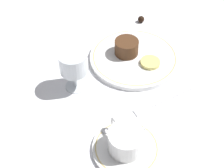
% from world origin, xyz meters
% --- Properties ---
extents(ground_plane, '(3.00, 3.00, 0.00)m').
position_xyz_m(ground_plane, '(0.00, 0.00, 0.00)').
color(ground_plane, white).
extents(dinner_plate, '(0.26, 0.26, 0.01)m').
position_xyz_m(dinner_plate, '(0.03, -0.01, 0.01)').
color(dinner_plate, white).
rests_on(dinner_plate, ground_plane).
extents(saucer, '(0.16, 0.16, 0.01)m').
position_xyz_m(saucer, '(-0.22, 0.16, 0.01)').
color(saucer, white).
rests_on(saucer, ground_plane).
extents(coffee_cup, '(0.11, 0.08, 0.05)m').
position_xyz_m(coffee_cup, '(-0.22, 0.17, 0.04)').
color(coffee_cup, white).
rests_on(coffee_cup, saucer).
extents(spoon, '(0.05, 0.10, 0.00)m').
position_xyz_m(spoon, '(-0.17, 0.16, 0.01)').
color(spoon, silver).
rests_on(spoon, saucer).
extents(wine_glass, '(0.07, 0.07, 0.12)m').
position_xyz_m(wine_glass, '(0.01, 0.18, 0.08)').
color(wine_glass, silver).
rests_on(wine_glass, ground_plane).
extents(fork, '(0.02, 0.18, 0.01)m').
position_xyz_m(fork, '(-0.14, 0.02, 0.00)').
color(fork, silver).
rests_on(fork, ground_plane).
extents(dessert_cake, '(0.07, 0.07, 0.04)m').
position_xyz_m(dessert_cake, '(0.05, 0.00, 0.04)').
color(dessert_cake, '#4C2D19').
rests_on(dessert_cake, dinner_plate).
extents(pineapple_slice, '(0.06, 0.06, 0.01)m').
position_xyz_m(pineapple_slice, '(-0.02, -0.04, 0.02)').
color(pineapple_slice, '#EFE075').
rests_on(pineapple_slice, dinner_plate).
extents(chocolate_truffle, '(0.02, 0.02, 0.02)m').
position_xyz_m(chocolate_truffle, '(0.18, -0.13, 0.01)').
color(chocolate_truffle, black).
rests_on(chocolate_truffle, ground_plane).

